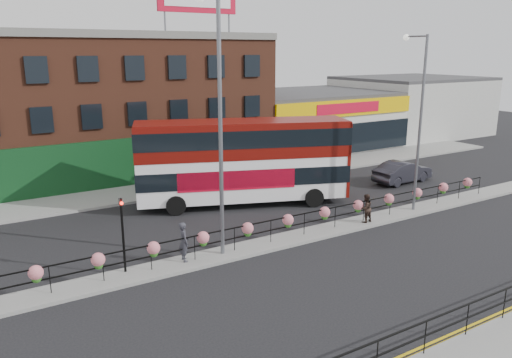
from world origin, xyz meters
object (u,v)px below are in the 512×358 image
car (403,172)px  pedestrian_a (184,242)px  double_decker_bus (243,154)px  pedestrian_b (366,208)px  lamp_column_east (418,108)px  lamp_column_west (217,104)px

car → pedestrian_a: 19.50m
double_decker_bus → car: size_ratio=2.68×
double_decker_bus → pedestrian_a: double_decker_bus is taller
pedestrian_b → lamp_column_east: (3.95, 0.42, 5.06)m
lamp_column_west → lamp_column_east: (12.49, -0.10, -0.91)m
double_decker_bus → pedestrian_b: double_decker_bus is taller
car → pedestrian_a: bearing=100.9°
lamp_column_west → lamp_column_east: lamp_column_west is taller
double_decker_bus → car: 12.50m
lamp_column_west → pedestrian_b: bearing=-3.5°
lamp_column_east → pedestrian_b: bearing=-173.9°
car → pedestrian_b: pedestrian_b is taller
pedestrian_a → lamp_column_west: size_ratio=0.16×
lamp_column_west → double_decker_bus: bearing=51.8°
double_decker_bus → lamp_column_west: size_ratio=1.13×
double_decker_bus → lamp_column_east: size_ratio=1.30×
pedestrian_b → lamp_column_west: size_ratio=0.14×
double_decker_bus → lamp_column_west: (-4.86, -6.18, 3.76)m
pedestrian_a → pedestrian_b: 10.37m
lamp_column_east → car: bearing=46.6°
double_decker_bus → pedestrian_b: 7.96m
double_decker_bus → car: bearing=-6.8°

